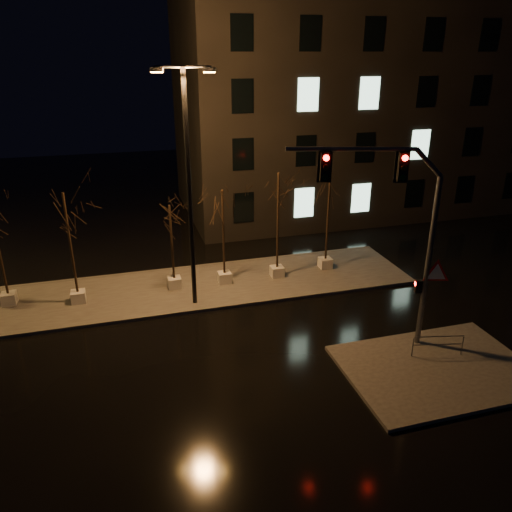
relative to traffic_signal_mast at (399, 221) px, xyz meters
name	(u,v)px	position (x,y,z in m)	size (l,w,h in m)	color
ground	(223,351)	(-6.51, 1.37, -5.36)	(90.00, 90.00, 0.00)	black
median	(198,287)	(-6.51, 7.37, -5.29)	(22.00, 5.00, 0.15)	#46423E
sidewalk_corner	(437,369)	(0.99, -2.13, -5.29)	(7.00, 5.00, 0.15)	#46423E
building	(354,105)	(7.49, 19.37, 2.14)	(25.00, 12.00, 15.00)	black
tree_1	(66,218)	(-12.23, 7.16, -1.06)	(1.80, 1.80, 5.48)	silver
tree_2	(170,224)	(-7.65, 7.46, -1.85)	(1.80, 1.80, 4.42)	silver
tree_3	(223,212)	(-5.10, 7.37, -1.41)	(1.80, 1.80, 5.01)	silver
tree_4	(278,197)	(-2.28, 7.35, -0.88)	(1.80, 1.80, 5.71)	silver
tree_5	(329,194)	(0.63, 7.71, -1.04)	(1.80, 1.80, 5.50)	silver
traffic_signal_mast	(399,221)	(0.00, 0.00, 0.00)	(6.25, 1.98, 7.94)	#53555A
streetlight_main	(188,176)	(-6.94, 5.60, 0.85)	(2.58, 1.07, 10.51)	black
guard_rail_a	(438,343)	(1.43, -1.41, -4.65)	(1.96, 0.48, 0.87)	#53555A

